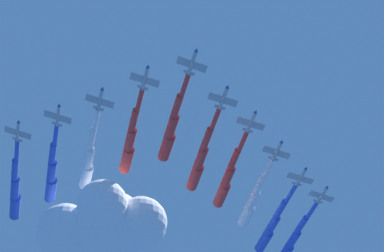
{
  "coord_description": "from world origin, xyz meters",
  "views": [
    {
      "loc": [
        -1.1,
        -158.98,
        10.36
      ],
      "look_at": [
        0.0,
        0.0,
        142.8
      ],
      "focal_mm": 65.65,
      "sensor_mm": 36.0,
      "label": 1
    }
  ],
  "objects_px": {
    "jet_port_inner": "(201,159)",
    "jet_trail_port": "(272,226)",
    "jet_starboard_inner": "(130,141)",
    "jet_port_mid": "(228,178)",
    "jet_starboard_mid": "(89,158)",
    "jet_tail_end": "(293,240)",
    "jet_port_outer": "(253,200)",
    "jet_trail_starboard": "(15,189)",
    "jet_lead": "(172,127)",
    "jet_starboard_outer": "(52,172)"
  },
  "relations": [
    {
      "from": "jet_port_mid",
      "to": "jet_starboard_mid",
      "type": "relative_size",
      "value": 1.01
    },
    {
      "from": "jet_starboard_mid",
      "to": "jet_trail_port",
      "type": "relative_size",
      "value": 0.94
    },
    {
      "from": "jet_port_inner",
      "to": "jet_starboard_mid",
      "type": "bearing_deg",
      "value": 176.39
    },
    {
      "from": "jet_starboard_inner",
      "to": "jet_port_mid",
      "type": "xyz_separation_m",
      "value": [
        30.74,
        17.12,
        -1.49
      ]
    },
    {
      "from": "jet_port_mid",
      "to": "jet_trail_starboard",
      "type": "bearing_deg",
      "value": 173.69
    },
    {
      "from": "jet_starboard_mid",
      "to": "jet_port_outer",
      "type": "height_order",
      "value": "jet_starboard_mid"
    },
    {
      "from": "jet_port_outer",
      "to": "jet_tail_end",
      "type": "xyz_separation_m",
      "value": [
        16.57,
        26.52,
        0.39
      ]
    },
    {
      "from": "jet_starboard_mid",
      "to": "jet_starboard_inner",
      "type": "bearing_deg",
      "value": -28.41
    },
    {
      "from": "jet_port_outer",
      "to": "jet_starboard_outer",
      "type": "relative_size",
      "value": 0.97
    },
    {
      "from": "jet_starboard_outer",
      "to": "jet_trail_starboard",
      "type": "bearing_deg",
      "value": 144.47
    },
    {
      "from": "jet_starboard_inner",
      "to": "jet_starboard_mid",
      "type": "distance_m",
      "value": 15.22
    },
    {
      "from": "jet_port_outer",
      "to": "jet_starboard_mid",
      "type": "bearing_deg",
      "value": -158.22
    },
    {
      "from": "jet_port_inner",
      "to": "jet_trail_starboard",
      "type": "bearing_deg",
      "value": 162.07
    },
    {
      "from": "jet_lead",
      "to": "jet_port_outer",
      "type": "relative_size",
      "value": 1.0
    },
    {
      "from": "jet_port_mid",
      "to": "jet_starboard_outer",
      "type": "bearing_deg",
      "value": -178.03
    },
    {
      "from": "jet_port_mid",
      "to": "jet_trail_port",
      "type": "relative_size",
      "value": 0.96
    },
    {
      "from": "jet_trail_starboard",
      "to": "jet_port_outer",
      "type": "bearing_deg",
      "value": 2.5
    },
    {
      "from": "jet_port_inner",
      "to": "jet_tail_end",
      "type": "distance_m",
      "value": 60.65
    },
    {
      "from": "jet_trail_port",
      "to": "jet_port_outer",
      "type": "bearing_deg",
      "value": -117.86
    },
    {
      "from": "jet_trail_starboard",
      "to": "jet_tail_end",
      "type": "bearing_deg",
      "value": 17.34
    },
    {
      "from": "jet_port_inner",
      "to": "jet_port_mid",
      "type": "xyz_separation_m",
      "value": [
        8.99,
        12.12,
        1.52
      ]
    },
    {
      "from": "jet_port_outer",
      "to": "jet_lead",
      "type": "bearing_deg",
      "value": -126.22
    },
    {
      "from": "jet_trail_starboard",
      "to": "jet_port_mid",
      "type": "bearing_deg",
      "value": -6.31
    },
    {
      "from": "jet_tail_end",
      "to": "jet_trail_port",
      "type": "bearing_deg",
      "value": -126.58
    },
    {
      "from": "jet_trail_port",
      "to": "jet_trail_starboard",
      "type": "xyz_separation_m",
      "value": [
        -87.15,
        -18.02,
        2.71
      ]
    },
    {
      "from": "jet_trail_port",
      "to": "jet_trail_starboard",
      "type": "relative_size",
      "value": 0.97
    },
    {
      "from": "jet_port_inner",
      "to": "jet_trail_port",
      "type": "distance_m",
      "value": 45.77
    },
    {
      "from": "jet_lead",
      "to": "jet_trail_starboard",
      "type": "height_order",
      "value": "jet_trail_starboard"
    },
    {
      "from": "jet_starboard_mid",
      "to": "jet_trail_starboard",
      "type": "distance_m",
      "value": 31.85
    },
    {
      "from": "jet_starboard_inner",
      "to": "jet_port_outer",
      "type": "bearing_deg",
      "value": 35.59
    },
    {
      "from": "jet_lead",
      "to": "jet_starboard_outer",
      "type": "distance_m",
      "value": 45.47
    },
    {
      "from": "jet_port_inner",
      "to": "jet_starboard_mid",
      "type": "xyz_separation_m",
      "value": [
        -35.08,
        2.21,
        1.63
      ]
    },
    {
      "from": "jet_lead",
      "to": "jet_port_inner",
      "type": "xyz_separation_m",
      "value": [
        8.83,
        13.11,
        -1.74
      ]
    },
    {
      "from": "jet_starboard_mid",
      "to": "jet_tail_end",
      "type": "distance_m",
      "value": 84.34
    },
    {
      "from": "jet_port_inner",
      "to": "jet_port_outer",
      "type": "relative_size",
      "value": 1.03
    },
    {
      "from": "jet_lead",
      "to": "jet_starboard_mid",
      "type": "relative_size",
      "value": 0.98
    },
    {
      "from": "jet_port_outer",
      "to": "jet_trail_port",
      "type": "distance_m",
      "value": 16.49
    },
    {
      "from": "jet_trail_starboard",
      "to": "jet_port_inner",
      "type": "bearing_deg",
      "value": -17.93
    },
    {
      "from": "jet_lead",
      "to": "jet_starboard_outer",
      "type": "height_order",
      "value": "jet_starboard_outer"
    },
    {
      "from": "jet_trail_port",
      "to": "jet_trail_starboard",
      "type": "distance_m",
      "value": 89.03
    },
    {
      "from": "jet_starboard_inner",
      "to": "jet_trail_starboard",
      "type": "xyz_separation_m",
      "value": [
        -39.8,
        24.91,
        -1.05
      ]
    },
    {
      "from": "jet_starboard_inner",
      "to": "jet_port_mid",
      "type": "distance_m",
      "value": 35.22
    },
    {
      "from": "jet_port_mid",
      "to": "jet_tail_end",
      "type": "relative_size",
      "value": 0.96
    },
    {
      "from": "jet_port_inner",
      "to": "jet_tail_end",
      "type": "bearing_deg",
      "value": 55.36
    },
    {
      "from": "jet_trail_starboard",
      "to": "jet_tail_end",
      "type": "height_order",
      "value": "jet_trail_starboard"
    },
    {
      "from": "jet_starboard_outer",
      "to": "jet_trail_port",
      "type": "distance_m",
      "value": 78.6
    },
    {
      "from": "jet_lead",
      "to": "jet_starboard_inner",
      "type": "xyz_separation_m",
      "value": [
        -12.92,
        8.11,
        1.27
      ]
    },
    {
      "from": "jet_starboard_outer",
      "to": "jet_tail_end",
      "type": "bearing_deg",
      "value": 25.76
    },
    {
      "from": "jet_starboard_outer",
      "to": "jet_lead",
      "type": "bearing_deg",
      "value": -30.78
    },
    {
      "from": "jet_port_mid",
      "to": "jet_tail_end",
      "type": "xyz_separation_m",
      "value": [
        25.48,
        37.78,
        -0.91
      ]
    }
  ]
}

